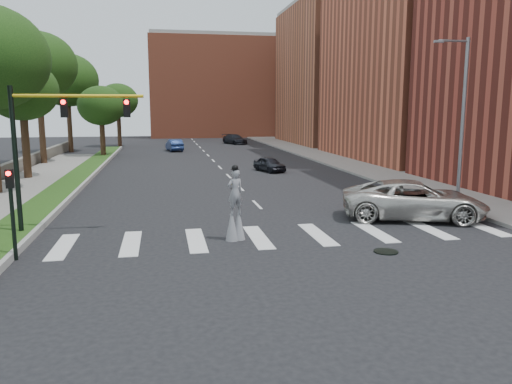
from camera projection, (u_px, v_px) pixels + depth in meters
ground_plane at (294, 242)px, 20.00m from camera, size 160.00×160.00×0.00m
grass_median at (76, 178)px, 37.26m from camera, size 2.00×60.00×0.25m
median_curb at (91, 178)px, 37.45m from camera, size 0.20×60.00×0.28m
sidewalk_right at (354, 165)px, 46.49m from camera, size 5.00×90.00×0.18m
stone_wall at (5, 171)px, 38.13m from camera, size 0.50×56.00×1.10m
manhole at (386, 252)px, 18.60m from camera, size 0.90×0.90×0.04m
building_mid at (428, 42)px, 51.09m from camera, size 16.00×22.00×24.00m
building_far at (344, 76)px, 74.68m from camera, size 16.00×22.00×20.00m
building_backdrop at (219, 89)px, 95.19m from camera, size 26.00×14.00×18.00m
streetlight at (461, 116)px, 26.99m from camera, size 2.05×0.20×9.00m
traffic_signal at (46, 137)px, 20.43m from camera, size 5.30×0.23×6.20m
secondary_signal at (12, 206)px, 17.31m from camera, size 0.25×0.21×3.23m
stilt_performer at (235, 210)px, 20.11m from camera, size 0.82×0.65×3.09m
suv_crossing at (414, 200)px, 24.02m from camera, size 7.40×5.05×1.88m
car_near at (269, 164)px, 42.22m from camera, size 2.53×3.91×1.24m
car_mid at (174, 145)px, 62.44m from camera, size 2.24×4.61×1.45m
car_far at (235, 139)px, 74.57m from camera, size 3.71×5.37×1.44m
tree_3 at (22, 91)px, 36.27m from camera, size 5.19×5.19×8.81m
tree_4 at (37, 65)px, 45.78m from camera, size 7.14×7.14×12.28m
tree_5 at (67, 80)px, 59.52m from camera, size 7.41×7.41×11.77m
tree_6 at (101, 106)px, 54.03m from camera, size 5.01×5.01×7.71m
tree_7 at (118, 101)px, 68.79m from camera, size 5.48×5.48×8.70m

